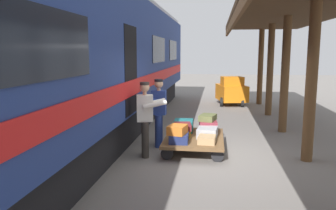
{
  "coord_description": "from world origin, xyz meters",
  "views": [
    {
      "loc": [
        0.07,
        7.5,
        2.35
      ],
      "look_at": [
        1.15,
        -0.14,
        1.15
      ],
      "focal_mm": 36.09,
      "sensor_mm": 36.0,
      "label": 1
    }
  ],
  "objects_px": {
    "luggage_cart": "(194,139)",
    "suitcase_olive_duffel": "(208,118)",
    "suitcase_gray_aluminum": "(207,132)",
    "porter_in_overalls": "(158,110)",
    "suitcase_burgundy_valise": "(208,126)",
    "suitcase_orange_carryall": "(177,130)",
    "suitcase_yellow_case": "(181,133)",
    "suitcase_navy_fabric": "(179,138)",
    "suitcase_teal_softside": "(184,126)",
    "baggage_tug": "(232,91)",
    "suitcase_tan_vintage": "(207,140)",
    "porter_by_door": "(146,117)",
    "train_car": "(68,65)",
    "suitcase_maroon_trunk": "(182,126)"
  },
  "relations": [
    {
      "from": "suitcase_burgundy_valise",
      "to": "baggage_tug",
      "type": "xyz_separation_m",
      "value": [
        -0.9,
        -6.91,
        0.14
      ]
    },
    {
      "from": "suitcase_maroon_trunk",
      "to": "porter_by_door",
      "type": "distance_m",
      "value": 1.04
    },
    {
      "from": "suitcase_tan_vintage",
      "to": "suitcase_burgundy_valise",
      "type": "xyz_separation_m",
      "value": [
        0.0,
        -1.1,
        0.07
      ]
    },
    {
      "from": "suitcase_burgundy_valise",
      "to": "suitcase_orange_carryall",
      "type": "height_order",
      "value": "suitcase_orange_carryall"
    },
    {
      "from": "suitcase_navy_fabric",
      "to": "suitcase_maroon_trunk",
      "type": "bearing_deg",
      "value": -92.77
    },
    {
      "from": "porter_by_door",
      "to": "train_car",
      "type": "bearing_deg",
      "value": -5.52
    },
    {
      "from": "suitcase_navy_fabric",
      "to": "suitcase_burgundy_valise",
      "type": "bearing_deg",
      "value": -119.66
    },
    {
      "from": "luggage_cart",
      "to": "suitcase_yellow_case",
      "type": "distance_m",
      "value": 0.34
    },
    {
      "from": "suitcase_olive_duffel",
      "to": "baggage_tug",
      "type": "height_order",
      "value": "baggage_tug"
    },
    {
      "from": "luggage_cart",
      "to": "suitcase_tan_vintage",
      "type": "distance_m",
      "value": 0.64
    },
    {
      "from": "suitcase_burgundy_valise",
      "to": "suitcase_gray_aluminum",
      "type": "distance_m",
      "value": 0.55
    },
    {
      "from": "suitcase_maroon_trunk",
      "to": "suitcase_tan_vintage",
      "type": "bearing_deg",
      "value": 138.39
    },
    {
      "from": "luggage_cart",
      "to": "porter_by_door",
      "type": "height_order",
      "value": "porter_by_door"
    },
    {
      "from": "suitcase_olive_duffel",
      "to": "suitcase_yellow_case",
      "type": "bearing_deg",
      "value": 42.0
    },
    {
      "from": "suitcase_tan_vintage",
      "to": "train_car",
      "type": "bearing_deg",
      "value": -1.9
    },
    {
      "from": "luggage_cart",
      "to": "suitcase_orange_carryall",
      "type": "height_order",
      "value": "suitcase_orange_carryall"
    },
    {
      "from": "suitcase_olive_duffel",
      "to": "suitcase_tan_vintage",
      "type": "bearing_deg",
      "value": 90.49
    },
    {
      "from": "suitcase_navy_fabric",
      "to": "suitcase_tan_vintage",
      "type": "xyz_separation_m",
      "value": [
        -0.63,
        0.0,
        -0.02
      ]
    },
    {
      "from": "suitcase_yellow_case",
      "to": "suitcase_burgundy_valise",
      "type": "height_order",
      "value": "suitcase_burgundy_valise"
    },
    {
      "from": "suitcase_gray_aluminum",
      "to": "suitcase_maroon_trunk",
      "type": "xyz_separation_m",
      "value": [
        0.6,
        0.02,
        0.13
      ]
    },
    {
      "from": "suitcase_maroon_trunk",
      "to": "suitcase_olive_duffel",
      "type": "height_order",
      "value": "suitcase_olive_duffel"
    },
    {
      "from": "suitcase_gray_aluminum",
      "to": "train_car",
      "type": "bearing_deg",
      "value": 7.77
    },
    {
      "from": "suitcase_teal_softside",
      "to": "suitcase_navy_fabric",
      "type": "bearing_deg",
      "value": 90.0
    },
    {
      "from": "suitcase_burgundy_valise",
      "to": "suitcase_gray_aluminum",
      "type": "bearing_deg",
      "value": 90.0
    },
    {
      "from": "suitcase_navy_fabric",
      "to": "suitcase_teal_softside",
      "type": "bearing_deg",
      "value": -90.0
    },
    {
      "from": "luggage_cart",
      "to": "suitcase_navy_fabric",
      "type": "bearing_deg",
      "value": 60.34
    },
    {
      "from": "suitcase_yellow_case",
      "to": "suitcase_tan_vintage",
      "type": "bearing_deg",
      "value": 138.72
    },
    {
      "from": "suitcase_navy_fabric",
      "to": "suitcase_tan_vintage",
      "type": "relative_size",
      "value": 1.25
    },
    {
      "from": "suitcase_navy_fabric",
      "to": "suitcase_olive_duffel",
      "type": "bearing_deg",
      "value": -119.17
    },
    {
      "from": "suitcase_yellow_case",
      "to": "porter_in_overalls",
      "type": "bearing_deg",
      "value": -21.99
    },
    {
      "from": "suitcase_gray_aluminum",
      "to": "luggage_cart",
      "type": "bearing_deg",
      "value": -0.0
    },
    {
      "from": "suitcase_maroon_trunk",
      "to": "baggage_tug",
      "type": "relative_size",
      "value": 0.26
    },
    {
      "from": "train_car",
      "to": "suitcase_yellow_case",
      "type": "height_order",
      "value": "train_car"
    },
    {
      "from": "suitcase_tan_vintage",
      "to": "suitcase_olive_duffel",
      "type": "xyz_separation_m",
      "value": [
        0.01,
        -1.1,
        0.29
      ]
    },
    {
      "from": "train_car",
      "to": "baggage_tug",
      "type": "height_order",
      "value": "train_car"
    },
    {
      "from": "suitcase_gray_aluminum",
      "to": "porter_in_overalls",
      "type": "bearing_deg",
      "value": -11.34
    },
    {
      "from": "suitcase_olive_duffel",
      "to": "baggage_tug",
      "type": "xyz_separation_m",
      "value": [
        -0.91,
        -6.9,
        -0.09
      ]
    },
    {
      "from": "suitcase_teal_softside",
      "to": "suitcase_olive_duffel",
      "type": "height_order",
      "value": "suitcase_olive_duffel"
    },
    {
      "from": "baggage_tug",
      "to": "suitcase_tan_vintage",
      "type": "bearing_deg",
      "value": 83.6
    },
    {
      "from": "suitcase_maroon_trunk",
      "to": "suitcase_orange_carryall",
      "type": "xyz_separation_m",
      "value": [
        0.06,
        0.57,
        0.05
      ]
    },
    {
      "from": "suitcase_burgundy_valise",
      "to": "suitcase_navy_fabric",
      "type": "bearing_deg",
      "value": 60.34
    },
    {
      "from": "suitcase_yellow_case",
      "to": "suitcase_burgundy_valise",
      "type": "distance_m",
      "value": 0.83
    },
    {
      "from": "suitcase_maroon_trunk",
      "to": "suitcase_orange_carryall",
      "type": "distance_m",
      "value": 0.57
    },
    {
      "from": "luggage_cart",
      "to": "suitcase_burgundy_valise",
      "type": "relative_size",
      "value": 3.19
    },
    {
      "from": "suitcase_navy_fabric",
      "to": "luggage_cart",
      "type": "bearing_deg",
      "value": -119.66
    },
    {
      "from": "suitcase_tan_vintage",
      "to": "baggage_tug",
      "type": "xyz_separation_m",
      "value": [
        -0.9,
        -8.01,
        0.2
      ]
    },
    {
      "from": "luggage_cart",
      "to": "suitcase_olive_duffel",
      "type": "height_order",
      "value": "suitcase_olive_duffel"
    },
    {
      "from": "luggage_cart",
      "to": "suitcase_burgundy_valise",
      "type": "xyz_separation_m",
      "value": [
        -0.31,
        -0.55,
        0.19
      ]
    },
    {
      "from": "suitcase_navy_fabric",
      "to": "suitcase_olive_duffel",
      "type": "relative_size",
      "value": 1.09
    },
    {
      "from": "suitcase_burgundy_valise",
      "to": "suitcase_maroon_trunk",
      "type": "distance_m",
      "value": 0.83
    }
  ]
}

